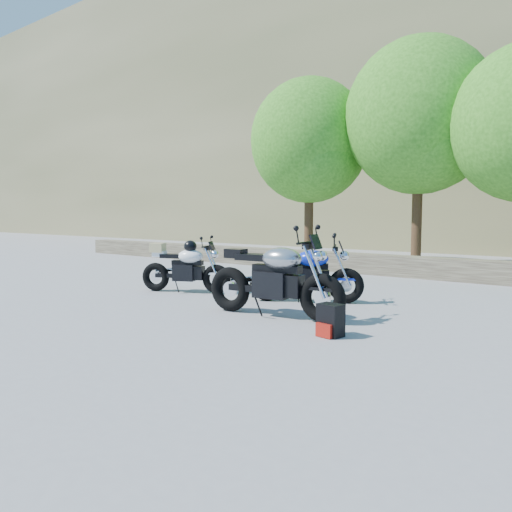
{
  "coord_description": "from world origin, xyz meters",
  "views": [
    {
      "loc": [
        5.82,
        -6.25,
        1.54
      ],
      "look_at": [
        0.2,
        1.0,
        0.75
      ],
      "focal_mm": 35.0,
      "sensor_mm": 36.0,
      "label": 1
    }
  ],
  "objects_px": {
    "blue_bike": "(307,274)",
    "silver_bike": "(275,280)",
    "white_bike": "(185,267)",
    "backpack": "(330,321)"
  },
  "relations": [
    {
      "from": "backpack",
      "to": "blue_bike",
      "type": "bearing_deg",
      "value": 139.02
    },
    {
      "from": "silver_bike",
      "to": "white_bike",
      "type": "height_order",
      "value": "silver_bike"
    },
    {
      "from": "white_bike",
      "to": "blue_bike",
      "type": "relative_size",
      "value": 0.96
    },
    {
      "from": "blue_bike",
      "to": "backpack",
      "type": "height_order",
      "value": "blue_bike"
    },
    {
      "from": "blue_bike",
      "to": "backpack",
      "type": "xyz_separation_m",
      "value": [
        1.51,
        -1.87,
        -0.29
      ]
    },
    {
      "from": "blue_bike",
      "to": "backpack",
      "type": "distance_m",
      "value": 2.43
    },
    {
      "from": "blue_bike",
      "to": "silver_bike",
      "type": "bearing_deg",
      "value": -106.56
    },
    {
      "from": "silver_bike",
      "to": "blue_bike",
      "type": "bearing_deg",
      "value": 95.44
    },
    {
      "from": "silver_bike",
      "to": "blue_bike",
      "type": "relative_size",
      "value": 1.25
    },
    {
      "from": "backpack",
      "to": "white_bike",
      "type": "bearing_deg",
      "value": 171.31
    }
  ]
}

